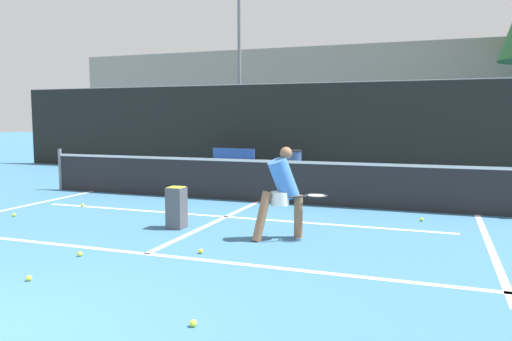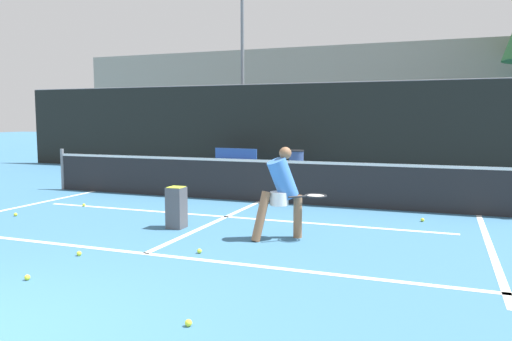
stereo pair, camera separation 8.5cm
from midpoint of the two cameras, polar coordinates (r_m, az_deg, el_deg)
The scene contains 22 objects.
court_baseline_near at distance 7.16m, azimuth -12.23°, elevation -9.26°, with size 11.00×0.10×0.01m, color white.
court_service_line at distance 9.53m, azimuth -3.17°, elevation -5.29°, with size 8.25×0.10×0.01m, color white.
court_center_mark at distance 9.12m, azimuth -4.34°, elevation -5.82°, with size 0.10×4.60×0.01m, color white.
court_sideline_left at distance 11.73m, azimuth -24.81°, elevation -3.71°, with size 0.10×5.60×0.01m, color white.
court_sideline_right at distance 8.34m, azimuth 25.32°, elevation -7.52°, with size 0.10×5.60×0.01m, color white.
net at distance 11.14m, azimuth 0.62°, elevation -0.99°, with size 11.09×0.09×1.07m.
fence_back at distance 16.68m, azimuth 7.52°, elevation 4.74°, with size 24.00×0.06×3.03m.
player_practicing at distance 7.68m, azimuth 3.33°, elevation -2.22°, with size 1.16×0.76×1.44m.
tennis_ball_scattered_1 at distance 9.58m, azimuth 18.74°, elevation -5.36°, with size 0.07×0.07×0.07m, color #D1E033.
tennis_ball_scattered_2 at distance 10.61m, azimuth -25.57°, elevation -4.56°, with size 0.07×0.07×0.07m, color #D1E033.
tennis_ball_scattered_4 at distance 4.73m, azimuth -7.19°, elevation -16.90°, with size 0.07×0.07×0.07m, color #D1E033.
tennis_ball_scattered_6 at distance 11.20m, azimuth -18.87°, elevation -3.75°, with size 0.07×0.07×0.07m, color #D1E033.
tennis_ball_scattered_7 at distance 6.46m, azimuth -24.32°, elevation -11.07°, with size 0.07×0.07×0.07m, color #D1E033.
tennis_ball_scattered_8 at distance 10.60m, azimuth -8.77°, elevation -4.03°, with size 0.07×0.07×0.07m, color #D1E033.
tennis_ball_scattered_9 at distance 7.29m, azimuth -19.25°, elevation -8.94°, with size 0.07×0.07×0.07m, color #D1E033.
tennis_ball_scattered_10 at distance 7.05m, azimuth -6.14°, elevation -9.13°, with size 0.07×0.07×0.07m, color #D1E033.
ball_hopper at distance 8.61m, azimuth -8.80°, elevation -4.08°, with size 0.28×0.28×0.71m.
courtside_bench at distance 16.58m, azimuth -2.36°, elevation 1.16°, with size 1.59×0.53×0.86m.
trash_bin at distance 15.85m, azimuth 4.77°, elevation 0.80°, with size 0.49×0.49×0.86m.
parked_car at distance 21.79m, azimuth -0.03°, elevation 2.76°, with size 1.67×3.99×1.49m.
floodlight_mast at distance 23.66m, azimuth -1.47°, elevation 15.76°, with size 1.10×0.24×9.37m.
building_far at distance 29.03m, azimuth 13.21°, elevation 7.94°, with size 36.00×2.40×5.84m, color gray.
Camera 2 is at (3.81, -2.62, 1.87)m, focal length 35.00 mm.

